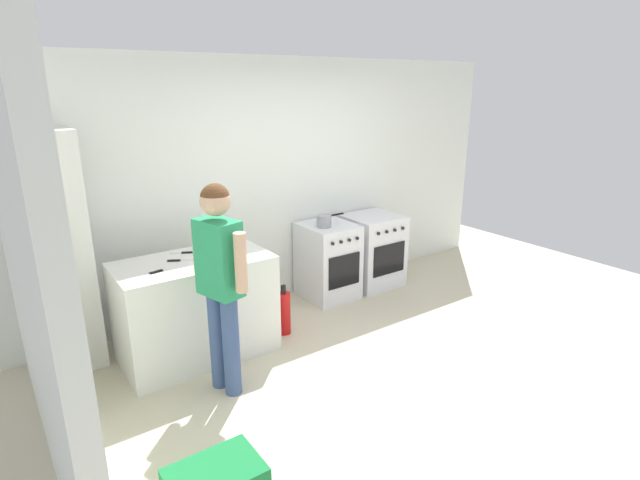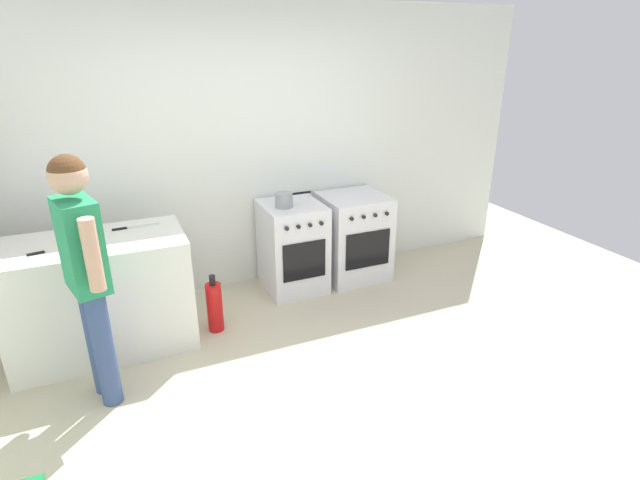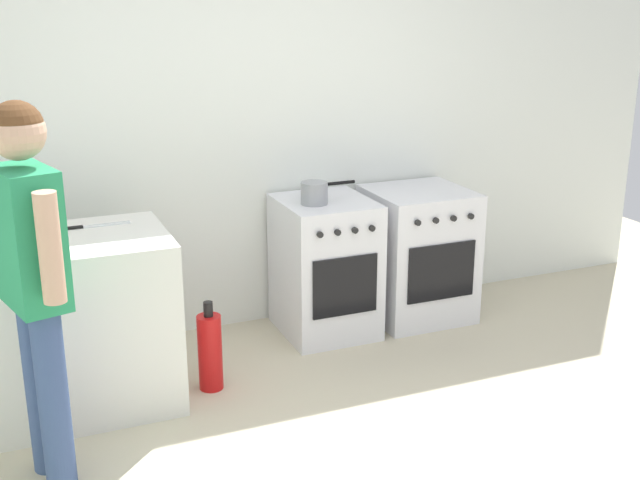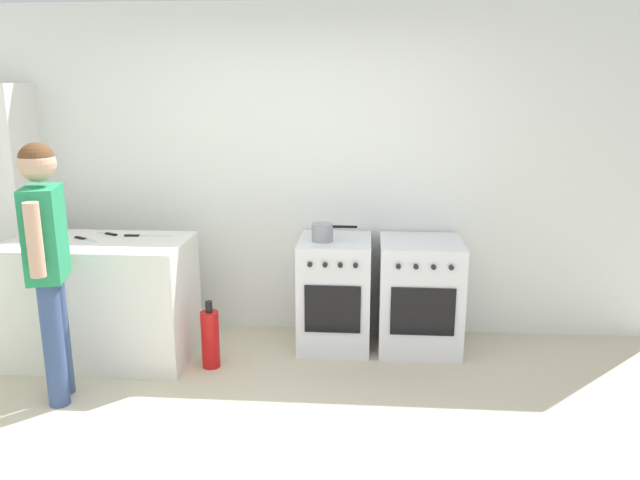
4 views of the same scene
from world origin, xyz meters
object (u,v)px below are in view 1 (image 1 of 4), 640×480
Objects in this scene: oven_left at (328,261)px; knife_chef at (146,275)px; oven_right at (372,250)px; knife_bread at (218,248)px; person at (220,272)px; knife_utility at (181,261)px; knife_paring at (184,253)px; fire_extinguisher at (284,312)px; larder_cabinet at (57,255)px; pot at (324,221)px.

oven_left is 2.24m from knife_chef.
oven_right is 2.11m from knife_bread.
oven_left is 1.00× the size of oven_right.
knife_chef is (-2.78, -0.51, 0.48)m from oven_right.
knife_utility is at bearing 95.32° from person.
knife_paring is 1.11m from fire_extinguisher.
larder_cabinet is (-2.65, 0.10, 0.57)m from oven_left.
pot reaches higher than oven_left.
knife_bread is (-1.39, -0.22, 0.48)m from oven_left.
person is (-0.34, -0.79, 0.09)m from knife_bread.
knife_chef is 0.16× the size of larder_cabinet.
oven_right is at bearing 6.09° from knife_bread.
oven_left is 0.65m from oven_right.
knife_chef is 0.65m from person.
person is (-2.38, -1.01, 0.57)m from oven_right.
knife_utility is at bearing 25.22° from knife_chef.
person is 1.45m from larder_cabinet.
knife_paring is at bearing -16.17° from larder_cabinet.
knife_chef reaches higher than fire_extinguisher.
fire_extinguisher is (0.92, -0.12, -0.69)m from knife_utility.
person is (0.06, -0.66, 0.09)m from knife_utility.
fire_extinguisher is at bearing -26.61° from knife_bread.
knife_chef is (-0.44, -0.34, -0.00)m from knife_paring.
oven_right is 0.89m from pot.
larder_cabinet reaches higher than person.
knife_paring is at bearing -175.69° from pot.
oven_left is 1.49m from knife_bread.
person reaches higher than knife_utility.
oven_left is at bearing 31.39° from pot.
knife_bread is at bearing 153.39° from fire_extinguisher.
knife_bread is (-2.04, -0.22, 0.48)m from oven_right.
person is at bearing -148.05° from fire_extinguisher.
knife_paring reaches higher than oven_left.
oven_left is 1.88m from knife_utility.
pot reaches higher than fire_extinguisher.
pot is (-0.74, -0.06, 0.49)m from oven_right.
knife_paring reaches higher than oven_right.
pot is 1.31m from knife_bread.
pot is at bearing -175.76° from oven_right.
knife_bread is 1.13× the size of knife_chef.
pot is 0.20× the size of person.
oven_right is 2.87m from knife_chef.
oven_left is 2.42× the size of knife_bread.
knife_chef is at bearing 129.06° from person.
person is (-1.73, -1.01, 0.57)m from oven_left.
larder_cabinet reaches higher than fire_extinguisher.
oven_left and oven_right have the same top height.
pot is 1.10× the size of knife_chef.
knife_chef is at bearing -166.41° from oven_left.
larder_cabinet reaches higher than knife_chef.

